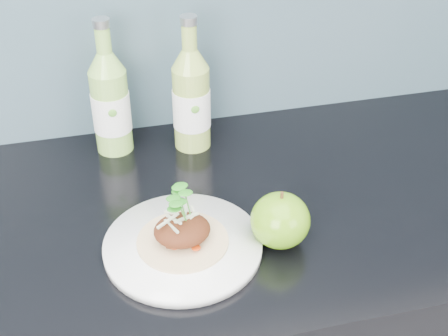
{
  "coord_description": "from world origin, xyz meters",
  "views": [
    {
      "loc": [
        -0.15,
        0.89,
        1.55
      ],
      "look_at": [
        0.04,
        1.66,
        1.0
      ],
      "focal_mm": 50.0,
      "sensor_mm": 36.0,
      "label": 1
    }
  ],
  "objects_px": {
    "dinner_plate": "(183,246)",
    "cider_bottle_right": "(191,99)",
    "green_apple": "(280,220)",
    "cider_bottle_left": "(110,103)"
  },
  "relations": [
    {
      "from": "dinner_plate",
      "to": "cider_bottle_left",
      "type": "relative_size",
      "value": 1.08
    },
    {
      "from": "dinner_plate",
      "to": "cider_bottle_right",
      "type": "distance_m",
      "value": 0.32
    },
    {
      "from": "green_apple",
      "to": "cider_bottle_left",
      "type": "relative_size",
      "value": 0.43
    },
    {
      "from": "cider_bottle_left",
      "to": "cider_bottle_right",
      "type": "relative_size",
      "value": 1.0
    },
    {
      "from": "cider_bottle_right",
      "to": "cider_bottle_left",
      "type": "bearing_deg",
      "value": 162.51
    },
    {
      "from": "green_apple",
      "to": "cider_bottle_left",
      "type": "height_order",
      "value": "cider_bottle_left"
    },
    {
      "from": "cider_bottle_right",
      "to": "dinner_plate",
      "type": "bearing_deg",
      "value": -112.98
    },
    {
      "from": "cider_bottle_left",
      "to": "cider_bottle_right",
      "type": "height_order",
      "value": "same"
    },
    {
      "from": "cider_bottle_left",
      "to": "cider_bottle_right",
      "type": "bearing_deg",
      "value": -4.38
    },
    {
      "from": "green_apple",
      "to": "cider_bottle_left",
      "type": "xyz_separation_m",
      "value": [
        -0.22,
        0.33,
        0.06
      ]
    }
  ]
}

